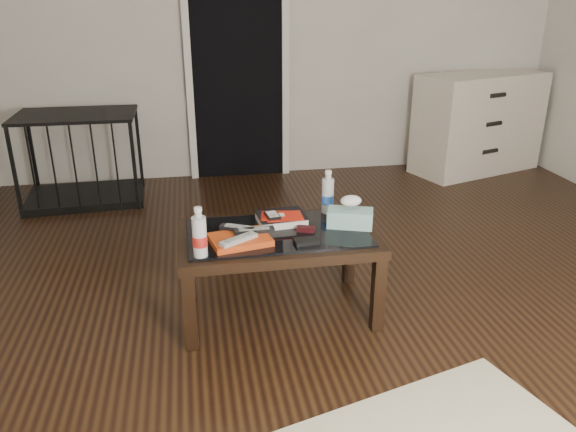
# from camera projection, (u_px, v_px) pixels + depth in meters

# --- Properties ---
(ground) EXTENTS (5.00, 5.00, 0.00)m
(ground) POSITION_uv_depth(u_px,v_px,m) (360.00, 307.00, 3.04)
(ground) COLOR black
(ground) RESTS_ON ground
(doorway) EXTENTS (0.90, 0.08, 2.07)m
(doorway) POSITION_uv_depth(u_px,v_px,m) (237.00, 61.00, 4.84)
(doorway) COLOR black
(doorway) RESTS_ON ground
(coffee_table) EXTENTS (1.00, 0.60, 0.46)m
(coffee_table) POSITION_uv_depth(u_px,v_px,m) (278.00, 243.00, 2.86)
(coffee_table) COLOR black
(coffee_table) RESTS_ON ground
(dresser) EXTENTS (1.30, 0.85, 0.90)m
(dresser) POSITION_uv_depth(u_px,v_px,m) (478.00, 123.00, 5.20)
(dresser) COLOR silver
(dresser) RESTS_ON ground
(pet_crate) EXTENTS (0.94, 0.66, 0.71)m
(pet_crate) POSITION_uv_depth(u_px,v_px,m) (83.00, 173.00, 4.50)
(pet_crate) COLOR black
(pet_crate) RESTS_ON ground
(magazines) EXTENTS (0.32, 0.26, 0.03)m
(magazines) POSITION_uv_depth(u_px,v_px,m) (240.00, 239.00, 2.71)
(magazines) COLOR #BF3E12
(magazines) RESTS_ON coffee_table
(remote_silver) EXTENTS (0.20, 0.15, 0.02)m
(remote_silver) POSITION_uv_depth(u_px,v_px,m) (238.00, 239.00, 2.65)
(remote_silver) COLOR #A3A4A8
(remote_silver) RESTS_ON magazines
(remote_black_front) EXTENTS (0.20, 0.06, 0.02)m
(remote_black_front) POSITION_uv_depth(u_px,v_px,m) (254.00, 230.00, 2.75)
(remote_black_front) COLOR black
(remote_black_front) RESTS_ON magazines
(remote_black_back) EXTENTS (0.20, 0.14, 0.02)m
(remote_black_back) POSITION_uv_depth(u_px,v_px,m) (240.00, 228.00, 2.77)
(remote_black_back) COLOR black
(remote_black_back) RESTS_ON magazines
(textbook) EXTENTS (0.27, 0.22, 0.05)m
(textbook) POSITION_uv_depth(u_px,v_px,m) (281.00, 218.00, 2.94)
(textbook) COLOR black
(textbook) RESTS_ON coffee_table
(dvd_mailers) EXTENTS (0.21, 0.16, 0.01)m
(dvd_mailers) POSITION_uv_depth(u_px,v_px,m) (280.00, 215.00, 2.91)
(dvd_mailers) COLOR red
(dvd_mailers) RESTS_ON textbook
(ipod) EXTENTS (0.08, 0.11, 0.02)m
(ipod) POSITION_uv_depth(u_px,v_px,m) (272.00, 215.00, 2.88)
(ipod) COLOR black
(ipod) RESTS_ON dvd_mailers
(flip_phone) EXTENTS (0.10, 0.07, 0.02)m
(flip_phone) POSITION_uv_depth(u_px,v_px,m) (306.00, 229.00, 2.84)
(flip_phone) COLOR black
(flip_phone) RESTS_ON coffee_table
(wallet) EXTENTS (0.13, 0.08, 0.02)m
(wallet) POSITION_uv_depth(u_px,v_px,m) (307.00, 241.00, 2.70)
(wallet) COLOR black
(wallet) RESTS_ON coffee_table
(water_bottle_left) EXTENTS (0.07, 0.07, 0.24)m
(water_bottle_left) POSITION_uv_depth(u_px,v_px,m) (199.00, 232.00, 2.53)
(water_bottle_left) COLOR silver
(water_bottle_left) RESTS_ON coffee_table
(water_bottle_right) EXTENTS (0.08, 0.08, 0.24)m
(water_bottle_right) POSITION_uv_depth(u_px,v_px,m) (328.00, 192.00, 3.04)
(water_bottle_right) COLOR silver
(water_bottle_right) RESTS_ON coffee_table
(tissue_box) EXTENTS (0.26, 0.19, 0.09)m
(tissue_box) POSITION_uv_depth(u_px,v_px,m) (350.00, 218.00, 2.89)
(tissue_box) COLOR teal
(tissue_box) RESTS_ON coffee_table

